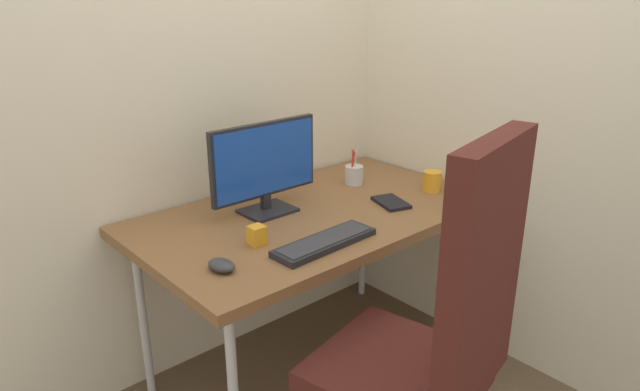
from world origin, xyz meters
The scene contains 12 objects.
ground_plane centered at (0.00, 0.00, 0.00)m, with size 8.00×8.00×0.00m, color brown.
wall_back centered at (0.00, 0.44, 1.40)m, with size 3.22×0.04×2.80m, color beige.
wall_side_right centered at (0.74, -0.26, 1.40)m, with size 0.04×2.61×2.80m, color beige.
desk centered at (0.00, 0.00, 0.71)m, with size 1.43×0.83×0.75m.
office_chair centered at (-0.22, -0.77, 0.63)m, with size 0.64×0.63×1.26m.
monitor centered at (-0.15, 0.13, 0.95)m, with size 0.48×0.16×0.36m.
keyboard centered at (-0.19, -0.27, 0.76)m, with size 0.41×0.14×0.03m.
mouse centered at (-0.56, -0.19, 0.77)m, with size 0.07×0.10×0.04m, color #333338.
pen_holder centered at (0.36, 0.14, 0.80)m, with size 0.08×0.08×0.17m.
notebook centered at (0.29, -0.15, 0.76)m, with size 0.10×0.17×0.01m, color black.
coffee_mug centered at (0.55, -0.16, 0.80)m, with size 0.11×0.08×0.09m.
desk_clamp_accessory centered at (-0.36, -0.11, 0.79)m, with size 0.05×0.05×0.07m, color orange.
Camera 1 is at (-1.40, -1.61, 1.60)m, focal length 32.09 mm.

